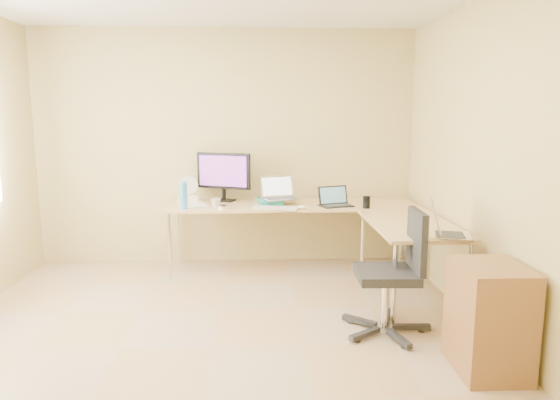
{
  "coord_description": "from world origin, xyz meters",
  "views": [
    {
      "loc": [
        0.33,
        -3.52,
        1.69
      ],
      "look_at": [
        0.55,
        1.1,
        0.9
      ],
      "focal_mm": 32.82,
      "sensor_mm": 36.0,
      "label": 1
    }
  ],
  "objects_px": {
    "mug": "(216,203)",
    "cabinet": "(489,319)",
    "laptop_black": "(336,196)",
    "office_chair": "(386,270)",
    "laptop_center": "(280,188)",
    "monitor": "(224,177)",
    "desk_fan": "(189,190)",
    "desk_return": "(409,262)",
    "desk_main": "(293,237)",
    "water_bottle": "(183,196)",
    "keyboard": "(275,208)",
    "laptop_return": "(451,222)"
  },
  "relations": [
    {
      "from": "mug",
      "to": "cabinet",
      "type": "xyz_separation_m",
      "value": [
        1.93,
        -2.07,
        -0.42
      ]
    },
    {
      "from": "laptop_black",
      "to": "office_chair",
      "type": "relative_size",
      "value": 0.34
    },
    {
      "from": "laptop_center",
      "to": "laptop_black",
      "type": "relative_size",
      "value": 1.13
    },
    {
      "from": "monitor",
      "to": "mug",
      "type": "height_order",
      "value": "monitor"
    },
    {
      "from": "desk_fan",
      "to": "office_chair",
      "type": "xyz_separation_m",
      "value": [
        1.72,
        -1.84,
        -0.36
      ]
    },
    {
      "from": "cabinet",
      "to": "mug",
      "type": "bearing_deg",
      "value": 133.61
    },
    {
      "from": "desk_fan",
      "to": "office_chair",
      "type": "bearing_deg",
      "value": -62.9
    },
    {
      "from": "mug",
      "to": "desk_return",
      "type": "bearing_deg",
      "value": -24.26
    },
    {
      "from": "desk_main",
      "to": "laptop_black",
      "type": "distance_m",
      "value": 0.66
    },
    {
      "from": "monitor",
      "to": "water_bottle",
      "type": "height_order",
      "value": "monitor"
    },
    {
      "from": "desk_main",
      "to": "monitor",
      "type": "distance_m",
      "value": 1.0
    },
    {
      "from": "monitor",
      "to": "cabinet",
      "type": "height_order",
      "value": "monitor"
    },
    {
      "from": "mug",
      "to": "desk_fan",
      "type": "xyz_separation_m",
      "value": [
        -0.32,
        0.4,
        0.08
      ]
    },
    {
      "from": "monitor",
      "to": "keyboard",
      "type": "relative_size",
      "value": 1.37
    },
    {
      "from": "keyboard",
      "to": "water_bottle",
      "type": "relative_size",
      "value": 1.66
    },
    {
      "from": "cabinet",
      "to": "laptop_center",
      "type": "bearing_deg",
      "value": 120.22
    },
    {
      "from": "keyboard",
      "to": "laptop_return",
      "type": "bearing_deg",
      "value": -24.08
    },
    {
      "from": "laptop_center",
      "to": "mug",
      "type": "height_order",
      "value": "laptop_center"
    },
    {
      "from": "desk_return",
      "to": "laptop_black",
      "type": "bearing_deg",
      "value": 123.08
    },
    {
      "from": "monitor",
      "to": "water_bottle",
      "type": "bearing_deg",
      "value": -107.07
    },
    {
      "from": "keyboard",
      "to": "office_chair",
      "type": "bearing_deg",
      "value": -40.5
    },
    {
      "from": "desk_fan",
      "to": "cabinet",
      "type": "xyz_separation_m",
      "value": [
        2.25,
        -2.47,
        -0.5
      ]
    },
    {
      "from": "laptop_black",
      "to": "desk_fan",
      "type": "height_order",
      "value": "desk_fan"
    },
    {
      "from": "laptop_return",
      "to": "keyboard",
      "type": "bearing_deg",
      "value": 62.59
    },
    {
      "from": "keyboard",
      "to": "cabinet",
      "type": "relative_size",
      "value": 0.63
    },
    {
      "from": "office_chair",
      "to": "laptop_center",
      "type": "bearing_deg",
      "value": 117.03
    },
    {
      "from": "laptop_black",
      "to": "mug",
      "type": "relative_size",
      "value": 3.17
    },
    {
      "from": "desk_main",
      "to": "cabinet",
      "type": "relative_size",
      "value": 3.66
    },
    {
      "from": "mug",
      "to": "laptop_return",
      "type": "bearing_deg",
      "value": -34.53
    },
    {
      "from": "desk_main",
      "to": "laptop_return",
      "type": "height_order",
      "value": "laptop_return"
    },
    {
      "from": "desk_fan",
      "to": "laptop_return",
      "type": "distance_m",
      "value": 2.84
    },
    {
      "from": "water_bottle",
      "to": "laptop_return",
      "type": "relative_size",
      "value": 0.76
    },
    {
      "from": "desk_main",
      "to": "mug",
      "type": "bearing_deg",
      "value": -166.28
    },
    {
      "from": "cabinet",
      "to": "monitor",
      "type": "bearing_deg",
      "value": 127.77
    },
    {
      "from": "desk_main",
      "to": "desk_return",
      "type": "bearing_deg",
      "value": -45.73
    },
    {
      "from": "desk_return",
      "to": "monitor",
      "type": "bearing_deg",
      "value": 145.12
    },
    {
      "from": "mug",
      "to": "laptop_return",
      "type": "relative_size",
      "value": 0.29
    },
    {
      "from": "monitor",
      "to": "laptop_return",
      "type": "bearing_deg",
      "value": -19.92
    },
    {
      "from": "desk_return",
      "to": "office_chair",
      "type": "height_order",
      "value": "office_chair"
    },
    {
      "from": "laptop_black",
      "to": "desk_return",
      "type": "bearing_deg",
      "value": -75.04
    },
    {
      "from": "monitor",
      "to": "office_chair",
      "type": "height_order",
      "value": "monitor"
    },
    {
      "from": "desk_return",
      "to": "desk_fan",
      "type": "xyz_separation_m",
      "value": [
        -2.1,
        1.2,
        0.49
      ]
    },
    {
      "from": "monitor",
      "to": "laptop_return",
      "type": "height_order",
      "value": "monitor"
    },
    {
      "from": "laptop_return",
      "to": "office_chair",
      "type": "bearing_deg",
      "value": 117.94
    },
    {
      "from": "keyboard",
      "to": "water_bottle",
      "type": "distance_m",
      "value": 0.93
    },
    {
      "from": "monitor",
      "to": "keyboard",
      "type": "height_order",
      "value": "monitor"
    },
    {
      "from": "desk_main",
      "to": "laptop_return",
      "type": "xyz_separation_m",
      "value": [
        1.13,
        -1.53,
        0.48
      ]
    },
    {
      "from": "desk_main",
      "to": "keyboard",
      "type": "bearing_deg",
      "value": -124.67
    },
    {
      "from": "cabinet",
      "to": "desk_fan",
      "type": "bearing_deg",
      "value": 132.97
    },
    {
      "from": "desk_return",
      "to": "office_chair",
      "type": "relative_size",
      "value": 1.33
    }
  ]
}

